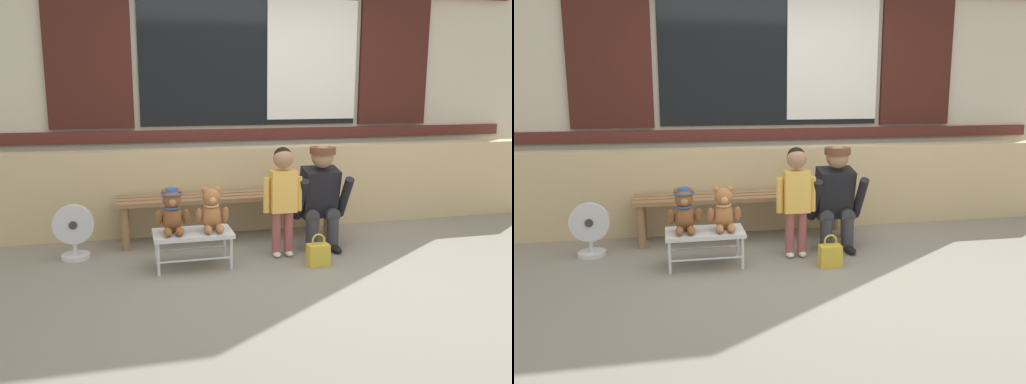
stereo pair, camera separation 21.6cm
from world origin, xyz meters
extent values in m
plane|color=gray|center=(0.00, 0.00, 0.00)|extent=(60.00, 60.00, 0.00)
cube|color=tan|center=(0.00, 1.43, 0.42)|extent=(6.69, 0.25, 0.85)
cube|color=beige|center=(0.00, 1.95, 1.70)|extent=(6.82, 0.20, 3.40)
cube|color=#56231E|center=(0.00, 1.83, 0.95)|extent=(6.28, 0.04, 0.12)
cube|color=black|center=(0.00, 1.84, 1.75)|extent=(2.40, 0.03, 1.40)
cube|color=silver|center=(0.68, 1.82, 1.75)|extent=(1.03, 0.02, 1.29)
cube|color=#3D1914|center=(-1.68, 1.83, 1.75)|extent=(0.84, 0.05, 1.43)
cube|color=#3D1914|center=(1.68, 1.83, 1.75)|extent=(0.84, 0.05, 1.43)
cube|color=#8E6642|center=(-0.42, 0.92, 0.42)|extent=(2.10, 0.11, 0.04)
cube|color=#8E6642|center=(-0.42, 1.06, 0.42)|extent=(2.10, 0.11, 0.04)
cube|color=#8E6642|center=(-0.42, 1.20, 0.42)|extent=(2.10, 0.11, 0.04)
cylinder|color=#8E6642|center=(-1.39, 0.92, 0.20)|extent=(0.07, 0.07, 0.40)
cylinder|color=#8E6642|center=(-1.39, 1.20, 0.20)|extent=(0.07, 0.07, 0.40)
cylinder|color=#8E6642|center=(0.55, 0.92, 0.20)|extent=(0.07, 0.07, 0.40)
cylinder|color=#8E6642|center=(0.55, 1.20, 0.20)|extent=(0.07, 0.07, 0.40)
cube|color=silver|center=(-0.86, 0.34, 0.28)|extent=(0.64, 0.36, 0.04)
cylinder|color=silver|center=(-1.15, 0.19, 0.13)|extent=(0.02, 0.02, 0.26)
cylinder|color=silver|center=(-1.15, 0.49, 0.13)|extent=(0.02, 0.02, 0.26)
cylinder|color=silver|center=(-0.57, 0.19, 0.13)|extent=(0.02, 0.02, 0.26)
cylinder|color=silver|center=(-0.57, 0.49, 0.13)|extent=(0.02, 0.02, 0.26)
cylinder|color=silver|center=(-0.86, 0.19, 0.10)|extent=(0.58, 0.02, 0.02)
cylinder|color=silver|center=(-0.86, 0.49, 0.10)|extent=(0.58, 0.02, 0.02)
ellipsoid|color=brown|center=(-1.02, 0.36, 0.41)|extent=(0.17, 0.14, 0.22)
sphere|color=brown|center=(-1.02, 0.35, 0.58)|extent=(0.15, 0.15, 0.15)
sphere|color=#AE6E42|center=(-1.02, 0.30, 0.56)|extent=(0.06, 0.06, 0.06)
sphere|color=brown|center=(-1.07, 0.36, 0.63)|extent=(0.06, 0.06, 0.06)
ellipsoid|color=brown|center=(-1.13, 0.33, 0.43)|extent=(0.06, 0.11, 0.16)
ellipsoid|color=brown|center=(-1.07, 0.24, 0.33)|extent=(0.06, 0.15, 0.06)
sphere|color=brown|center=(-0.97, 0.36, 0.63)|extent=(0.06, 0.06, 0.06)
ellipsoid|color=brown|center=(-0.91, 0.33, 0.43)|extent=(0.06, 0.11, 0.16)
ellipsoid|color=brown|center=(-0.97, 0.24, 0.33)|extent=(0.06, 0.15, 0.06)
torus|color=#335699|center=(-1.02, 0.35, 0.51)|extent=(0.13, 0.13, 0.02)
cylinder|color=#335699|center=(-1.02, 0.35, 0.62)|extent=(0.17, 0.17, 0.01)
cylinder|color=#335699|center=(-1.02, 0.35, 0.64)|extent=(0.10, 0.10, 0.04)
ellipsoid|color=#A86B3D|center=(-0.70, 0.36, 0.41)|extent=(0.17, 0.14, 0.22)
sphere|color=#A86B3D|center=(-0.70, 0.35, 0.58)|extent=(0.15, 0.15, 0.15)
sphere|color=#E1955B|center=(-0.70, 0.30, 0.56)|extent=(0.06, 0.06, 0.06)
sphere|color=#A86B3D|center=(-0.75, 0.36, 0.63)|extent=(0.06, 0.06, 0.06)
ellipsoid|color=#A86B3D|center=(-0.81, 0.33, 0.43)|extent=(0.06, 0.11, 0.16)
ellipsoid|color=#A86B3D|center=(-0.75, 0.24, 0.33)|extent=(0.06, 0.15, 0.06)
sphere|color=#A86B3D|center=(-0.65, 0.36, 0.63)|extent=(0.06, 0.06, 0.06)
ellipsoid|color=#A86B3D|center=(-0.59, 0.33, 0.43)|extent=(0.06, 0.11, 0.16)
ellipsoid|color=#A86B3D|center=(-0.65, 0.24, 0.33)|extent=(0.06, 0.15, 0.06)
torus|color=#D6B775|center=(-0.70, 0.35, 0.51)|extent=(0.13, 0.13, 0.02)
cylinder|color=#994C4C|center=(-0.12, 0.43, 0.22)|extent=(0.08, 0.08, 0.36)
ellipsoid|color=silver|center=(-0.12, 0.41, 0.03)|extent=(0.07, 0.12, 0.05)
cylinder|color=#994C4C|center=(-0.01, 0.43, 0.22)|extent=(0.08, 0.08, 0.36)
ellipsoid|color=silver|center=(-0.01, 0.41, 0.03)|extent=(0.07, 0.12, 0.05)
cube|color=#EAB24C|center=(-0.07, 0.43, 0.58)|extent=(0.22, 0.15, 0.36)
cylinder|color=#EAB24C|center=(-0.21, 0.43, 0.55)|extent=(0.06, 0.06, 0.30)
cylinder|color=#EAB24C|center=(0.08, 0.43, 0.55)|extent=(0.06, 0.06, 0.30)
sphere|color=#9E7051|center=(-0.07, 0.43, 0.86)|extent=(0.17, 0.17, 0.17)
sphere|color=black|center=(-0.07, 0.44, 0.88)|extent=(0.16, 0.16, 0.16)
cylinder|color=#333338|center=(0.23, 0.50, 0.15)|extent=(0.11, 0.11, 0.30)
cylinder|color=#333338|center=(0.23, 0.64, 0.32)|extent=(0.13, 0.32, 0.13)
ellipsoid|color=black|center=(0.23, 0.42, 0.03)|extent=(0.09, 0.20, 0.06)
cylinder|color=#333338|center=(0.43, 0.50, 0.15)|extent=(0.11, 0.11, 0.30)
cylinder|color=#333338|center=(0.43, 0.64, 0.32)|extent=(0.13, 0.32, 0.13)
ellipsoid|color=black|center=(0.43, 0.42, 0.03)|extent=(0.09, 0.20, 0.06)
cube|color=black|center=(0.33, 0.61, 0.52)|extent=(0.32, 0.30, 0.47)
cylinder|color=black|center=(0.12, 0.51, 0.48)|extent=(0.08, 0.28, 0.40)
cylinder|color=black|center=(0.54, 0.51, 0.48)|extent=(0.08, 0.28, 0.40)
sphere|color=#9E7051|center=(0.33, 0.54, 0.85)|extent=(0.20, 0.20, 0.20)
cylinder|color=brown|center=(0.33, 0.54, 0.91)|extent=(0.23, 0.23, 0.06)
cube|color=brown|center=(0.52, 0.70, 0.38)|extent=(0.10, 0.22, 0.16)
cube|color=gold|center=(0.15, 0.12, 0.09)|extent=(0.18, 0.11, 0.18)
torus|color=gold|center=(0.15, 0.12, 0.22)|extent=(0.11, 0.01, 0.11)
cylinder|color=silver|center=(-1.82, 0.79, 0.02)|extent=(0.24, 0.24, 0.04)
cylinder|color=silver|center=(-1.82, 0.79, 0.09)|extent=(0.04, 0.04, 0.10)
cylinder|color=silver|center=(-1.82, 0.77, 0.31)|extent=(0.34, 0.06, 0.34)
cylinder|color=#333338|center=(-1.82, 0.77, 0.31)|extent=(0.07, 0.08, 0.07)
camera|label=1|loc=(-1.34, -3.71, 1.44)|focal=36.12mm
camera|label=2|loc=(-1.13, -3.76, 1.44)|focal=36.12mm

